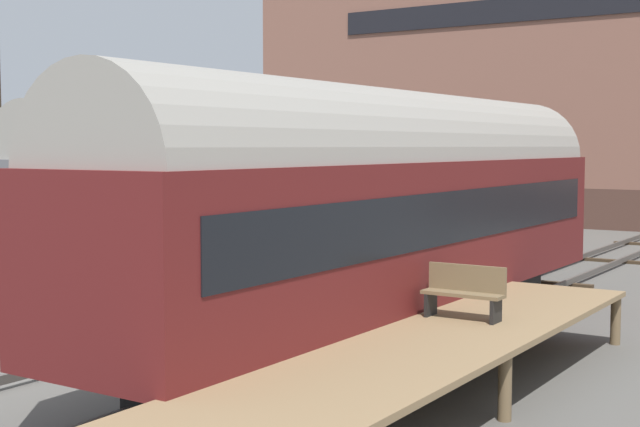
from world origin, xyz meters
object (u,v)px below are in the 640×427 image
Objects in this scene: train_car_navy at (375,180)px; train_car_grey at (223,182)px; train_car_maroon at (388,202)px; bench at (464,290)px.

train_car_navy reaches higher than train_car_grey.
train_car_maroon is 10.63m from train_car_grey.
train_car_navy is at bearing 121.32° from train_car_maroon.
train_car_grey is (-8.93, 5.77, -0.01)m from train_car_maroon.
train_car_navy is 11.26m from bench.
train_car_maroon reaches higher than bench.
train_car_navy is 1.14× the size of train_car_grey.
bench is at bearing -33.58° from train_car_maroon.
train_car_navy reaches higher than bench.
train_car_maroon is 3.08m from bench.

